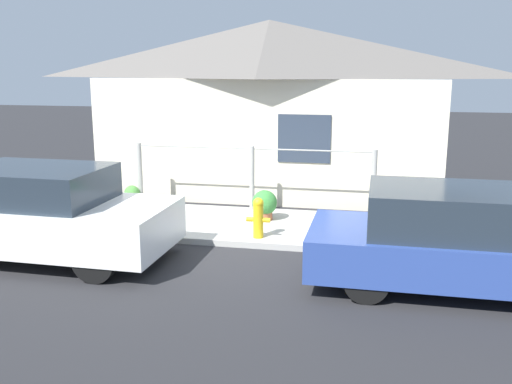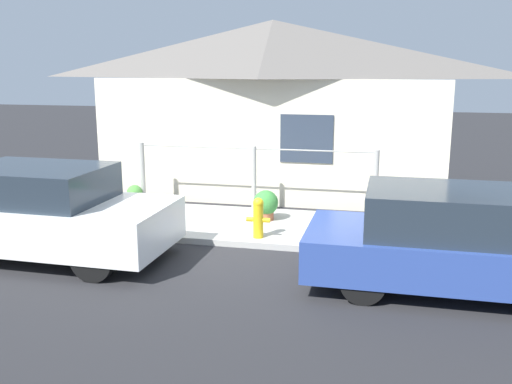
% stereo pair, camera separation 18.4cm
% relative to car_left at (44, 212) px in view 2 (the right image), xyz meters
% --- Properties ---
extents(ground_plane, '(60.00, 60.00, 0.00)m').
position_rel_car_left_xyz_m(ground_plane, '(2.62, 1.09, -0.72)').
color(ground_plane, '#262628').
extents(sidewalk, '(24.00, 2.32, 0.11)m').
position_rel_car_left_xyz_m(sidewalk, '(2.62, 2.25, -0.67)').
color(sidewalk, '#B2AFA8').
rests_on(sidewalk, ground_plane).
extents(house, '(7.99, 2.23, 3.95)m').
position_rel_car_left_xyz_m(house, '(2.62, 5.00, 2.40)').
color(house, beige).
rests_on(house, ground_plane).
extents(fence, '(4.90, 0.10, 1.29)m').
position_rel_car_left_xyz_m(fence, '(2.62, 3.26, 0.09)').
color(fence, '#999993').
rests_on(fence, sidewalk).
extents(car_left, '(3.98, 1.86, 1.45)m').
position_rel_car_left_xyz_m(car_left, '(0.00, 0.00, 0.00)').
color(car_left, white).
rests_on(car_left, ground_plane).
extents(car_right, '(4.28, 1.76, 1.38)m').
position_rel_car_left_xyz_m(car_right, '(6.25, -0.00, -0.04)').
color(car_right, '#2D4793').
rests_on(car_right, ground_plane).
extents(fire_hydrant, '(0.41, 0.18, 0.69)m').
position_rel_car_left_xyz_m(fire_hydrant, '(3.13, 1.40, -0.25)').
color(fire_hydrant, yellow).
rests_on(fire_hydrant, sidewalk).
extents(potted_plant_near_hydrant, '(0.47, 0.47, 0.57)m').
position_rel_car_left_xyz_m(potted_plant_near_hydrant, '(3.02, 2.53, -0.31)').
color(potted_plant_near_hydrant, '#9E5638').
rests_on(potted_plant_near_hydrant, sidewalk).
extents(potted_plant_by_fence, '(0.33, 0.33, 0.42)m').
position_rel_car_left_xyz_m(potted_plant_by_fence, '(0.10, 3.08, -0.39)').
color(potted_plant_by_fence, '#9E5638').
rests_on(potted_plant_by_fence, sidewalk).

